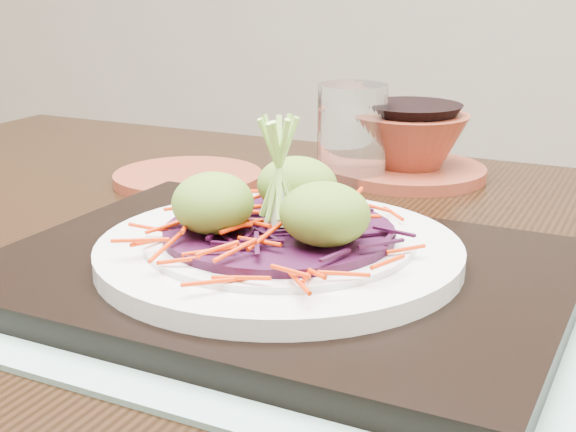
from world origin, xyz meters
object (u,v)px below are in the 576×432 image
(serving_tray, at_px, (279,273))
(water_glass, at_px, (352,134))
(terracotta_side_plate, at_px, (188,178))
(terracotta_bowl_set, at_px, (410,149))
(dining_table, at_px, (282,378))
(white_plate, at_px, (279,250))

(serving_tray, height_order, water_glass, water_glass)
(terracotta_side_plate, distance_m, terracotta_bowl_set, 0.25)
(serving_tray, distance_m, terracotta_bowl_set, 0.36)
(serving_tray, bearing_deg, water_glass, 102.92)
(dining_table, bearing_deg, terracotta_side_plate, 139.09)
(white_plate, height_order, terracotta_side_plate, white_plate)
(serving_tray, bearing_deg, terracotta_side_plate, 135.43)
(serving_tray, bearing_deg, terracotta_bowl_set, 93.24)
(terracotta_bowl_set, bearing_deg, terracotta_side_plate, -155.62)
(serving_tray, distance_m, white_plate, 0.02)
(dining_table, distance_m, terracotta_bowl_set, 0.34)
(dining_table, xyz_separation_m, terracotta_bowl_set, (0.05, 0.30, 0.14))
(serving_tray, xyz_separation_m, terracotta_side_plate, (-0.20, 0.26, -0.01))
(terracotta_side_plate, bearing_deg, dining_table, -48.07)
(white_plate, height_order, terracotta_bowl_set, terracotta_bowl_set)
(dining_table, xyz_separation_m, serving_tray, (0.02, -0.06, 0.12))
(white_plate, bearing_deg, terracotta_bowl_set, 85.24)
(serving_tray, relative_size, terracotta_bowl_set, 1.94)
(dining_table, height_order, white_plate, white_plate)
(white_plate, xyz_separation_m, terracotta_side_plate, (-0.20, 0.26, -0.03))
(dining_table, bearing_deg, water_glass, 99.02)
(serving_tray, distance_m, terracotta_side_plate, 0.33)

